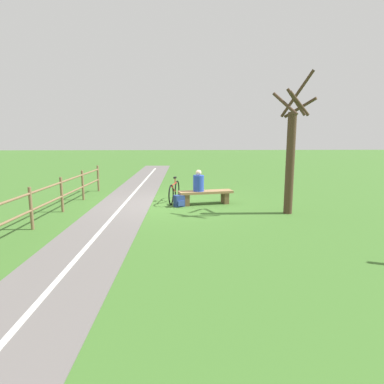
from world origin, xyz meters
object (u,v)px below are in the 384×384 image
Objects in this scene: bench at (206,195)px; person_seated at (199,182)px; bicycle at (174,192)px; tree_near_bench at (291,153)px; backpack at (179,201)px.

person_seated is (0.25, 0.05, 0.44)m from bench.
bicycle is at bearing -41.81° from person_seated.
bench is 1.15× the size of bicycle.
person_seated is 3.14m from tree_near_bench.
backpack is at bearing 13.90° from person_seated.
person_seated is at bearing -27.24° from tree_near_bench.
person_seated is 1.87× the size of backpack.
tree_near_bench is (-3.46, 1.83, 1.45)m from bicycle.
tree_near_bench is at bearing 162.42° from backpack.
bench is at bearing -157.64° from backpack.
person_seated reaches higher than bench.
bench is 0.98m from backpack.
backpack is (0.65, 0.32, -0.57)m from person_seated.
backpack is 3.81m from tree_near_bench.
bench is 1.16m from bicycle.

